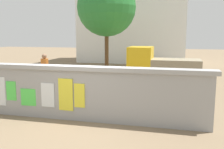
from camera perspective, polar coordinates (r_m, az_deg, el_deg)
ground at (r=15.22m, az=3.86°, el=-0.42°), size 60.00×60.00×0.00m
poster_wall at (r=7.46m, az=-6.96°, el=-4.01°), size 7.45×0.42×1.59m
auto_rickshaw_truck at (r=13.23m, az=10.66°, el=1.96°), size 3.63×1.57×1.85m
motorcycle at (r=9.15m, az=-0.65°, el=-3.80°), size 1.90×0.56×0.87m
bicycle_near at (r=13.27m, az=-11.13°, el=-0.38°), size 1.65×0.60×0.95m
bicycle_far at (r=11.06m, az=-2.98°, el=-2.09°), size 1.69×0.47×0.95m
person_walking at (r=11.97m, az=-14.84°, el=1.49°), size 0.46×0.46×1.62m
tree_roadside at (r=16.64m, az=-1.23°, el=14.91°), size 3.74×3.74×6.08m
building_background at (r=24.20m, az=4.91°, el=14.22°), size 9.56×5.86×9.35m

